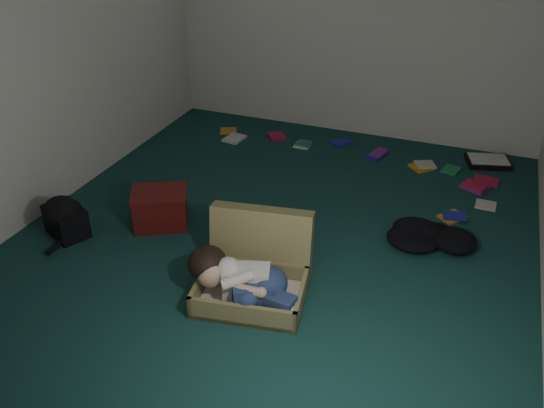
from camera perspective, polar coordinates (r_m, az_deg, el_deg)
The scene contains 11 objects.
floor at distance 4.73m, azimuth 0.66°, elevation -2.80°, with size 4.50×4.50×0.00m, color #153C38.
wall_back at distance 6.25m, azimuth 8.43°, elevation 18.17°, with size 4.50×4.50×0.00m, color silver.
wall_front at distance 2.39m, azimuth -18.64°, elevation -4.06°, with size 4.50×4.50×0.00m, color silver.
wall_left at distance 5.18m, azimuth -21.08°, elevation 14.03°, with size 4.50×4.50×0.00m, color silver.
suitcase at distance 4.04m, azimuth -1.67°, elevation -6.52°, with size 0.84×0.82×0.54m.
person at distance 3.89m, azimuth -3.05°, elevation -7.51°, with size 0.81×0.39×0.33m.
maroon_bin at distance 4.84m, azimuth -10.99°, elevation -0.40°, with size 0.56×0.52×0.31m.
backpack at distance 4.93m, azimuth -19.74°, elevation -1.51°, with size 0.44×0.35×0.26m, color black, non-canonical shape.
clothing_pile at distance 4.75m, azimuth 15.87°, elevation -2.86°, with size 0.47×0.38×0.15m, color black, non-canonical shape.
paper_tray at distance 6.21m, azimuth 20.62°, elevation 3.98°, with size 0.48×0.41×0.06m.
book_scatter at distance 5.92m, azimuth 9.71°, elevation 4.09°, with size 3.02×1.39×0.02m.
Camera 1 is at (1.39, -3.71, 2.59)m, focal length 38.00 mm.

